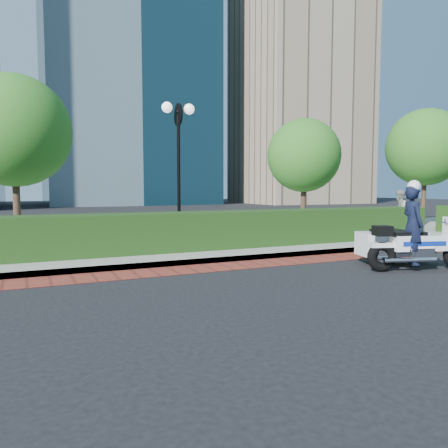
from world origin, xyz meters
name	(u,v)px	position (x,y,z in m)	size (l,w,h in m)	color
ground	(219,283)	(0.00, 0.00, 0.00)	(120.00, 120.00, 0.00)	black
brick_strip	(191,269)	(0.00, 1.50, 0.01)	(60.00, 1.00, 0.01)	maroon
sidewalk	(141,243)	(0.00, 6.00, 0.07)	(60.00, 8.00, 0.15)	gray
hedge_main	(163,232)	(0.00, 3.60, 0.65)	(18.00, 1.20, 1.00)	black
lamppost	(179,150)	(1.00, 5.20, 2.96)	(1.02, 0.70, 4.21)	black
tree_b	(14,131)	(-3.50, 6.50, 3.43)	(3.20, 3.20, 4.89)	#332319
tree_c	(304,156)	(6.50, 6.50, 3.05)	(2.80, 2.80, 4.30)	#332319
tree_d	(425,147)	(13.00, 6.50, 3.61)	(3.40, 3.40, 5.16)	#332319
tower_center	(124,1)	(8.00, 44.00, 23.00)	(18.00, 15.00, 46.00)	black
tower_right	(300,88)	(28.00, 38.00, 14.00)	(14.00, 12.00, 28.00)	gray
police_motorcycle	(407,238)	(4.49, -0.37, 0.68)	(2.39, 2.07, 1.98)	black
pedestrian	(399,210)	(10.08, 5.13, 0.94)	(0.77, 0.60, 1.58)	#9E9B8C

